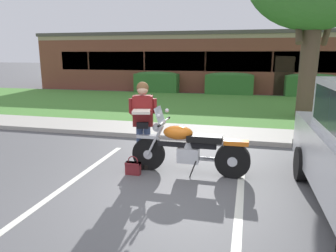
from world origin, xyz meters
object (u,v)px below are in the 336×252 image
rider_person (143,118)px  brick_building (214,61)px  handbag (133,167)px  hedge_center_right (310,85)px  hedge_left (157,82)px  hedge_center_left (229,83)px  motorcycle (194,149)px

rider_person → brick_building: size_ratio=0.08×
handbag → hedge_center_right: hedge_center_right is taller
handbag → hedge_left: hedge_left is taller
rider_person → hedge_center_right: rider_person is taller
handbag → brick_building: 17.76m
handbag → rider_person: bearing=75.5°
rider_person → brick_building: 17.35m
hedge_center_left → hedge_center_right: size_ratio=1.04×
motorcycle → hedge_center_left: motorcycle is taller
hedge_center_left → hedge_center_right: 4.15m
rider_person → hedge_left: size_ratio=0.67×
hedge_left → brick_building: (2.75, 5.13, 1.10)m
hedge_center_left → brick_building: 5.43m
hedge_center_left → hedge_left: bearing=180.0°
rider_person → hedge_left: (-3.17, 12.19, -0.36)m
hedge_center_right → handbag: bearing=-112.6°
motorcycle → hedge_center_left: bearing=90.0°
handbag → brick_building: brick_building is taller
motorcycle → brick_building: bearing=94.6°
handbag → hedge_center_left: 12.61m
hedge_center_left → motorcycle: bearing=-90.0°
motorcycle → rider_person: bearing=177.5°
hedge_left → brick_building: 5.93m
hedge_left → hedge_center_left: same height
rider_person → hedge_left: 12.60m
handbag → hedge_center_left: (1.08, 12.56, 0.51)m
motorcycle → hedge_center_left: 12.24m
rider_person → handbag: rider_person is taller
rider_person → hedge_center_right: bearing=67.1°
rider_person → hedge_center_right: size_ratio=0.68×
motorcycle → handbag: size_ratio=6.22×
rider_person → handbag: 0.94m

